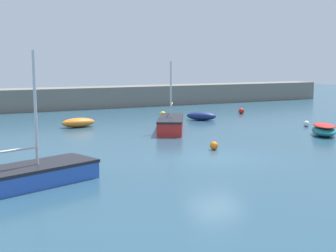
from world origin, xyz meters
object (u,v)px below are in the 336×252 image
object	(u,v)px
rowboat_with_red_cover	(324,130)
mooring_buoy_red	(241,111)
mooring_buoy_white	(306,124)
dinghy_near_pier	(78,123)
mooring_buoy_yellow	(163,114)
sailboat_twin_hulled	(38,173)
fishing_dinghy_green	(201,116)
sailboat_short_mast	(171,124)
mooring_buoy_orange	(214,146)

from	to	relation	value
rowboat_with_red_cover	mooring_buoy_red	xyz separation A→B (m)	(2.68, 12.14, -0.12)
mooring_buoy_red	mooring_buoy_white	world-z (taller)	mooring_buoy_red
dinghy_near_pier	rowboat_with_red_cover	distance (m)	16.24
mooring_buoy_yellow	mooring_buoy_red	bearing A→B (deg)	-6.52
mooring_buoy_yellow	rowboat_with_red_cover	bearing A→B (deg)	-70.65
sailboat_twin_hulled	rowboat_with_red_cover	world-z (taller)	sailboat_twin_hulled
mooring_buoy_yellow	sailboat_twin_hulled	bearing A→B (deg)	-129.28
mooring_buoy_white	fishing_dinghy_green	bearing A→B (deg)	125.74
dinghy_near_pier	sailboat_short_mast	distance (m)	6.70
fishing_dinghy_green	sailboat_twin_hulled	size ratio (longest dim) A/B	0.48
mooring_buoy_yellow	mooring_buoy_red	xyz separation A→B (m)	(7.23, -0.83, 0.00)
mooring_buoy_orange	sailboat_twin_hulled	bearing A→B (deg)	-164.18
sailboat_twin_hulled	mooring_buoy_yellow	size ratio (longest dim) A/B	9.80
sailboat_twin_hulled	mooring_buoy_white	bearing A→B (deg)	0.63
sailboat_twin_hulled	dinghy_near_pier	world-z (taller)	sailboat_twin_hulled
sailboat_short_mast	mooring_buoy_red	bearing A→B (deg)	151.44
fishing_dinghy_green	rowboat_with_red_cover	bearing A→B (deg)	151.80
sailboat_twin_hulled	mooring_buoy_yellow	world-z (taller)	sailboat_twin_hulled
dinghy_near_pier	mooring_buoy_orange	world-z (taller)	dinghy_near_pier
fishing_dinghy_green	sailboat_short_mast	world-z (taller)	sailboat_short_mast
sailboat_twin_hulled	mooring_buoy_orange	distance (m)	9.89
mooring_buoy_white	mooring_buoy_orange	xyz separation A→B (m)	(-10.48, -4.34, 0.01)
mooring_buoy_yellow	mooring_buoy_orange	size ratio (longest dim) A/B	1.16
sailboat_short_mast	mooring_buoy_white	distance (m)	9.76
dinghy_near_pier	mooring_buoy_orange	distance (m)	12.04
mooring_buoy_white	sailboat_short_mast	bearing A→B (deg)	165.76
mooring_buoy_red	mooring_buoy_orange	size ratio (longest dim) A/B	1.17
mooring_buoy_yellow	mooring_buoy_orange	xyz separation A→B (m)	(-3.99, -13.81, -0.04)
fishing_dinghy_green	mooring_buoy_orange	distance (m)	12.28
fishing_dinghy_green	mooring_buoy_orange	xyz separation A→B (m)	(-5.83, -10.81, -0.11)
sailboat_twin_hulled	dinghy_near_pier	size ratio (longest dim) A/B	1.99
dinghy_near_pier	mooring_buoy_white	distance (m)	15.91
rowboat_with_red_cover	dinghy_near_pier	bearing A→B (deg)	83.13
mooring_buoy_yellow	fishing_dinghy_green	bearing A→B (deg)	-58.59
fishing_dinghy_green	mooring_buoy_white	xyz separation A→B (m)	(4.65, -6.47, -0.12)
dinghy_near_pier	mooring_buoy_yellow	distance (m)	8.12
sailboat_twin_hulled	mooring_buoy_orange	bearing A→B (deg)	-2.94
dinghy_near_pier	mooring_buoy_orange	xyz separation A→B (m)	(3.77, -11.43, -0.10)
mooring_buoy_white	mooring_buoy_yellow	bearing A→B (deg)	124.42
sailboat_twin_hulled	mooring_buoy_white	distance (m)	21.19
sailboat_short_mast	mooring_buoy_yellow	world-z (taller)	sailboat_short_mast
fishing_dinghy_green	sailboat_short_mast	xyz separation A→B (m)	(-4.80, -4.07, 0.15)
fishing_dinghy_green	sailboat_twin_hulled	world-z (taller)	sailboat_twin_hulled
mooring_buoy_yellow	mooring_buoy_red	size ratio (longest dim) A/B	0.99
dinghy_near_pier	mooring_buoy_orange	size ratio (longest dim) A/B	5.72
rowboat_with_red_cover	sailboat_twin_hulled	bearing A→B (deg)	134.90
sailboat_short_mast	mooring_buoy_orange	xyz separation A→B (m)	(-1.02, -6.74, -0.27)
sailboat_short_mast	rowboat_with_red_cover	xyz separation A→B (m)	(7.53, -5.90, -0.11)
rowboat_with_red_cover	mooring_buoy_white	distance (m)	4.00
fishing_dinghy_green	mooring_buoy_orange	bearing A→B (deg)	108.21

